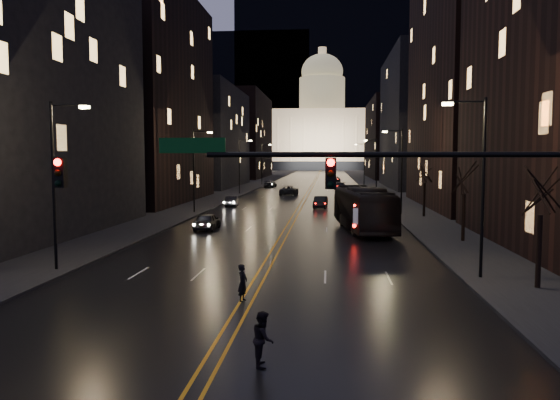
% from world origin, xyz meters
% --- Properties ---
extents(ground, '(900.00, 900.00, 0.00)m').
position_xyz_m(ground, '(0.00, 0.00, 0.00)').
color(ground, black).
rests_on(ground, ground).
extents(road, '(20.00, 320.00, 0.02)m').
position_xyz_m(road, '(0.00, 130.00, 0.01)').
color(road, black).
rests_on(road, ground).
extents(sidewalk_left, '(8.00, 320.00, 0.16)m').
position_xyz_m(sidewalk_left, '(-14.00, 130.00, 0.08)').
color(sidewalk_left, black).
rests_on(sidewalk_left, ground).
extents(sidewalk_right, '(8.00, 320.00, 0.16)m').
position_xyz_m(sidewalk_right, '(14.00, 130.00, 0.08)').
color(sidewalk_right, black).
rests_on(sidewalk_right, ground).
extents(center_line, '(0.62, 320.00, 0.01)m').
position_xyz_m(center_line, '(0.00, 130.00, 0.03)').
color(center_line, orange).
rests_on(center_line, road).
extents(building_left_near, '(12.00, 28.00, 22.00)m').
position_xyz_m(building_left_near, '(-21.00, 22.00, 11.00)').
color(building_left_near, black).
rests_on(building_left_near, ground).
extents(building_left_mid, '(12.00, 30.00, 28.00)m').
position_xyz_m(building_left_mid, '(-21.00, 54.00, 14.00)').
color(building_left_mid, black).
rests_on(building_left_mid, ground).
extents(building_left_far, '(12.00, 34.00, 20.00)m').
position_xyz_m(building_left_far, '(-21.00, 92.00, 10.00)').
color(building_left_far, black).
rests_on(building_left_far, ground).
extents(building_left_dist, '(12.00, 40.00, 24.00)m').
position_xyz_m(building_left_dist, '(-21.00, 140.00, 12.00)').
color(building_left_dist, black).
rests_on(building_left_dist, ground).
extents(building_right_tall, '(12.00, 30.00, 38.00)m').
position_xyz_m(building_right_tall, '(21.00, 50.00, 19.00)').
color(building_right_tall, black).
rests_on(building_right_tall, ground).
extents(building_right_mid, '(12.00, 34.00, 26.00)m').
position_xyz_m(building_right_mid, '(21.00, 92.00, 13.00)').
color(building_right_mid, black).
rests_on(building_right_mid, ground).
extents(building_right_dist, '(12.00, 40.00, 22.00)m').
position_xyz_m(building_right_dist, '(21.00, 140.00, 11.00)').
color(building_right_dist, black).
rests_on(building_right_dist, ground).
extents(mountain_ridge, '(520.00, 60.00, 130.00)m').
position_xyz_m(mountain_ridge, '(40.00, 380.00, 65.00)').
color(mountain_ridge, black).
rests_on(mountain_ridge, ground).
extents(capitol, '(90.00, 50.00, 58.50)m').
position_xyz_m(capitol, '(0.00, 250.00, 17.15)').
color(capitol, black).
rests_on(capitol, ground).
extents(traffic_signal, '(17.29, 0.45, 7.00)m').
position_xyz_m(traffic_signal, '(5.91, -0.00, 5.10)').
color(traffic_signal, black).
rests_on(traffic_signal, ground).
extents(streetlamp_right_near, '(2.13, 0.25, 9.00)m').
position_xyz_m(streetlamp_right_near, '(10.81, 10.00, 5.08)').
color(streetlamp_right_near, black).
rests_on(streetlamp_right_near, ground).
extents(streetlamp_left_near, '(2.13, 0.25, 9.00)m').
position_xyz_m(streetlamp_left_near, '(-10.81, 10.00, 5.08)').
color(streetlamp_left_near, black).
rests_on(streetlamp_left_near, ground).
extents(streetlamp_right_mid, '(2.13, 0.25, 9.00)m').
position_xyz_m(streetlamp_right_mid, '(10.81, 40.00, 5.08)').
color(streetlamp_right_mid, black).
rests_on(streetlamp_right_mid, ground).
extents(streetlamp_left_mid, '(2.13, 0.25, 9.00)m').
position_xyz_m(streetlamp_left_mid, '(-10.81, 40.00, 5.08)').
color(streetlamp_left_mid, black).
rests_on(streetlamp_left_mid, ground).
extents(streetlamp_right_far, '(2.13, 0.25, 9.00)m').
position_xyz_m(streetlamp_right_far, '(10.81, 70.00, 5.08)').
color(streetlamp_right_far, black).
rests_on(streetlamp_right_far, ground).
extents(streetlamp_left_far, '(2.13, 0.25, 9.00)m').
position_xyz_m(streetlamp_left_far, '(-10.81, 70.00, 5.08)').
color(streetlamp_left_far, black).
rests_on(streetlamp_left_far, ground).
extents(streetlamp_right_dist, '(2.13, 0.25, 9.00)m').
position_xyz_m(streetlamp_right_dist, '(10.81, 100.00, 5.08)').
color(streetlamp_right_dist, black).
rests_on(streetlamp_right_dist, ground).
extents(streetlamp_left_dist, '(2.13, 0.25, 9.00)m').
position_xyz_m(streetlamp_left_dist, '(-10.81, 100.00, 5.08)').
color(streetlamp_left_dist, black).
rests_on(streetlamp_left_dist, ground).
extents(tree_right_near, '(2.40, 2.40, 6.65)m').
position_xyz_m(tree_right_near, '(13.00, 8.00, 4.53)').
color(tree_right_near, black).
rests_on(tree_right_near, ground).
extents(tree_right_mid, '(2.40, 2.40, 6.65)m').
position_xyz_m(tree_right_mid, '(13.00, 22.00, 4.53)').
color(tree_right_mid, black).
rests_on(tree_right_mid, ground).
extents(tree_right_far, '(2.40, 2.40, 6.65)m').
position_xyz_m(tree_right_far, '(13.00, 38.00, 4.53)').
color(tree_right_far, black).
rests_on(tree_right_far, ground).
extents(bus, '(4.72, 13.29, 3.62)m').
position_xyz_m(bus, '(6.33, 28.28, 1.81)').
color(bus, black).
rests_on(bus, ground).
extents(oncoming_car_a, '(1.74, 4.31, 1.47)m').
position_xyz_m(oncoming_car_a, '(-6.68, 27.12, 0.73)').
color(oncoming_car_a, black).
rests_on(oncoming_car_a, ground).
extents(oncoming_car_b, '(1.76, 4.14, 1.33)m').
position_xyz_m(oncoming_car_b, '(-8.38, 48.44, 0.66)').
color(oncoming_car_b, black).
rests_on(oncoming_car_b, ground).
extents(oncoming_car_c, '(2.93, 5.64, 1.52)m').
position_xyz_m(oncoming_car_c, '(-2.82, 68.99, 0.76)').
color(oncoming_car_c, black).
rests_on(oncoming_car_c, ground).
extents(oncoming_car_d, '(2.38, 4.89, 1.37)m').
position_xyz_m(oncoming_car_d, '(-8.14, 90.26, 0.69)').
color(oncoming_car_d, black).
rests_on(oncoming_car_d, ground).
extents(receding_car_a, '(1.78, 4.39, 1.42)m').
position_xyz_m(receding_car_a, '(2.50, 47.38, 0.71)').
color(receding_car_a, black).
rests_on(receding_car_a, ground).
extents(receding_car_b, '(2.18, 4.53, 1.49)m').
position_xyz_m(receding_car_b, '(5.75, 55.57, 0.75)').
color(receding_car_b, black).
rests_on(receding_car_b, ground).
extents(receding_car_c, '(2.46, 4.81, 1.34)m').
position_xyz_m(receding_car_c, '(5.59, 84.62, 0.67)').
color(receding_car_c, black).
rests_on(receding_car_c, ground).
extents(receding_car_d, '(2.46, 5.15, 1.42)m').
position_xyz_m(receding_car_d, '(5.06, 114.65, 0.71)').
color(receding_car_d, black).
rests_on(receding_car_d, ground).
extents(pedestrian_a, '(0.51, 0.66, 1.60)m').
position_xyz_m(pedestrian_a, '(-0.16, 5.00, 0.80)').
color(pedestrian_a, black).
rests_on(pedestrian_a, ground).
extents(pedestrian_b, '(0.51, 0.83, 1.63)m').
position_xyz_m(pedestrian_b, '(1.56, -2.00, 0.81)').
color(pedestrian_b, black).
rests_on(pedestrian_b, ground).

